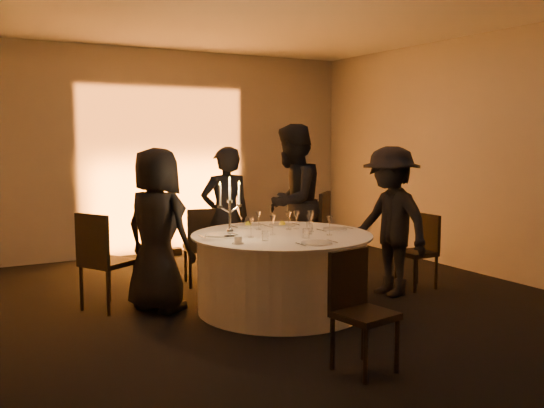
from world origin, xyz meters
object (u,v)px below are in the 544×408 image
guest_back_right (292,203)px  chair_back_left (203,242)px  banquet_table (282,272)px  chair_right (421,247)px  guest_back_left (226,217)px  guest_right (390,221)px  chair_left (101,256)px  chair_back_right (315,229)px  chair_front (358,303)px  coffee_cup (238,240)px  guest_left (157,230)px  candelabra (230,217)px

guest_back_right → chair_back_left: bearing=-48.5°
banquet_table → chair_right: (1.85, 0.00, 0.09)m
guest_back_left → guest_right: 1.86m
banquet_table → chair_left: 1.80m
chair_back_left → guest_back_right: bearing=179.0°
chair_back_left → guest_back_left: guest_back_left is taller
chair_back_right → chair_front: chair_back_right is taller
chair_left → guest_right: size_ratio=0.61×
chair_back_right → coffee_cup: size_ratio=9.61×
guest_left → guest_right: same height
banquet_table → chair_left: chair_left is taller
banquet_table → guest_left: (-1.09, 0.58, 0.43)m
chair_back_right → guest_back_left: bearing=-48.9°
guest_left → guest_back_left: (1.00, 0.56, -0.00)m
guest_right → candelabra: bearing=-96.8°
coffee_cup → banquet_table: bearing=23.7°
banquet_table → chair_back_left: bearing=103.3°
guest_right → chair_front: bearing=-49.4°
chair_back_left → chair_left: bearing=31.5°
guest_left → coffee_cup: (0.47, -0.85, -0.01)m
chair_back_left → guest_back_left: size_ratio=0.56×
guest_back_left → guest_right: (1.41, -1.22, 0.00)m
chair_right → coffee_cup: (-2.46, -0.27, 0.33)m
chair_back_right → chair_right: bearing=85.0°
chair_right → guest_back_right: guest_back_right is taller
banquet_table → guest_right: size_ratio=1.11×
chair_back_left → guest_back_left: 0.40m
chair_left → guest_back_left: (1.50, 0.31, 0.25)m
guest_back_left → guest_back_right: guest_back_right is taller
banquet_table → chair_front: bearing=-99.9°
guest_back_left → candelabra: (-0.46, -1.10, 0.17)m
chair_back_left → chair_back_right: bearing=-179.3°
coffee_cup → guest_back_left: bearing=69.5°
coffee_cup → chair_right: bearing=6.3°
chair_right → chair_front: (-2.13, -1.62, 0.03)m
guest_back_right → chair_back_right: bearing=139.0°
banquet_table → chair_back_left: chair_back_left is taller
chair_left → coffee_cup: 1.49m
guest_back_right → coffee_cup: (-1.36, -1.32, -0.14)m
chair_back_left → chair_front: size_ratio=1.02×
chair_front → guest_back_right: bearing=59.8°
guest_back_right → chair_front: bearing=33.4°
guest_left → coffee_cup: guest_left is taller
chair_left → chair_right: (3.43, -0.83, -0.09)m
chair_left → candelabra: bearing=-157.8°
guest_back_right → candelabra: size_ratio=3.18×
chair_front → guest_left: size_ratio=0.55×
chair_right → guest_back_right: 1.59m
chair_back_left → chair_back_right: size_ratio=0.86×
candelabra → guest_back_left: bearing=67.2°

